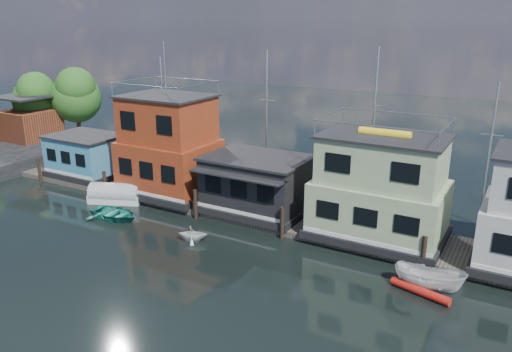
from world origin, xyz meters
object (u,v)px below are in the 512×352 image
Objects in this scene: dinghy_teal at (114,213)px; motorboat at (429,279)px; red_kayak at (420,291)px; houseboat_green at (380,189)px; dinghy_white at (192,234)px; houseboat_blue at (87,155)px; houseboat_dark at (257,184)px; tarp_runabout at (116,195)px; houseboat_red at (169,148)px.

motorboat is (21.87, 0.97, 0.30)m from dinghy_teal.
motorboat is (0.29, 0.68, 0.48)m from red_kayak.
dinghy_white is (-10.39, -6.03, -3.03)m from houseboat_green.
red_kayak is 0.88× the size of motorboat.
houseboat_blue is at bearing 56.47° from dinghy_teal.
red_kayak is at bearing -112.71° from dinghy_white.
houseboat_dark is at bearing 66.30° from motorboat.
houseboat_green is 2.27× the size of motorboat.
houseboat_green is at bearing 0.12° from houseboat_dark.
tarp_runabout is (-20.01, -3.18, -2.93)m from houseboat_green.
houseboat_dark is 11.59m from tarp_runabout.
red_kayak is 0.74× the size of tarp_runabout.
houseboat_red reaches higher than motorboat.
tarp_runabout is at bearing -170.69° from red_kayak.
houseboat_dark is (17.50, -0.02, 0.21)m from houseboat_blue.
houseboat_blue is 1.46× the size of tarp_runabout.
houseboat_green is (26.50, 0.00, 1.34)m from houseboat_blue.
red_kayak is (20.98, -5.50, -3.87)m from houseboat_red.
houseboat_dark is 10.54m from dinghy_teal.
houseboat_red is 3.66× the size of red_kayak.
houseboat_dark is 2.29× the size of red_kayak.
houseboat_red is 5.59m from tarp_runabout.
red_kayak is at bearing -89.75° from dinghy_teal.
houseboat_dark is 14.22m from motorboat.
houseboat_green is 4.27× the size of dinghy_white.
red_kayak is at bearing -28.48° from tarp_runabout.
motorboat is at bearing -48.39° from houseboat_green.
tarp_runabout is at bearing -170.97° from houseboat_green.
red_kayak is (3.98, -5.50, -3.31)m from houseboat_green.
houseboat_blue is 0.86× the size of houseboat_dark.
houseboat_red is 8.18m from houseboat_dark.
houseboat_blue is 0.76× the size of houseboat_green.
motorboat reaches higher than dinghy_teal.
motorboat is (30.77, -4.81, -1.49)m from houseboat_blue.
houseboat_dark is at bearing -37.83° from dinghy_white.
houseboat_green reaches higher than houseboat_blue.
tarp_runabout is at bearing 48.63° from dinghy_white.
houseboat_dark reaches higher than dinghy_white.
houseboat_red reaches higher than houseboat_dark.
houseboat_dark is 9.07m from houseboat_green.
red_kayak is at bearing -14.68° from houseboat_red.
houseboat_blue is 17.50m from houseboat_dark.
dinghy_white is at bearing -42.38° from houseboat_red.
houseboat_dark is at bearing -6.95° from tarp_runabout.
motorboat is at bearing -110.09° from dinghy_white.
motorboat is at bearing 81.70° from red_kayak.
tarp_runabout is (-24.28, 1.63, -0.09)m from motorboat.
dinghy_teal is 7.22m from dinghy_white.
red_kayak is (12.98, -5.48, -2.18)m from houseboat_dark.
houseboat_green reaches higher than houseboat_dark.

